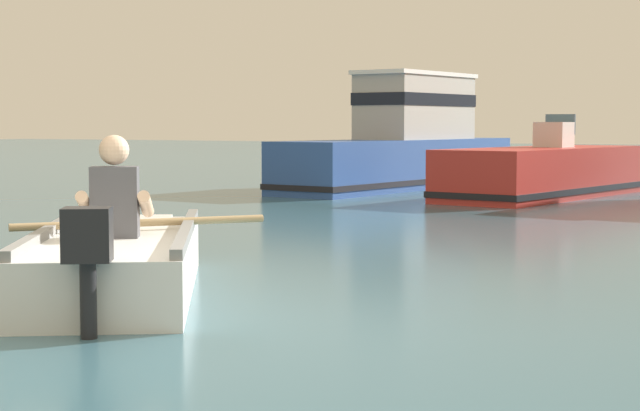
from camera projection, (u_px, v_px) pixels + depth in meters
ground_plane at (164, 336)px, 6.31m from camera, size 120.00×120.00×0.00m
rowboat_with_person at (119, 259)px, 7.91m from camera, size 2.64×3.37×1.19m
moored_boat_blue at (405, 145)px, 20.78m from camera, size 2.37×6.92×2.29m
moored_boat_red at (544, 173)px, 18.15m from camera, size 2.42×5.32×1.44m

